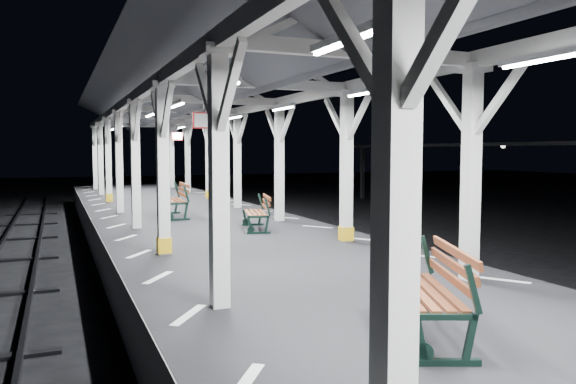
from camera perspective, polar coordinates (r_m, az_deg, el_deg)
ground at (r=10.16m, az=1.18°, el=-13.02°), size 120.00×120.00×0.00m
platform at (r=10.03m, az=1.19°, el=-10.29°), size 6.00×50.00×1.00m
hazard_stripes_left at (r=9.22m, az=-13.04°, el=-8.46°), size 1.00×48.00×0.01m
hazard_stripes_right at (r=11.11m, az=12.91°, el=-6.30°), size 1.00×48.00×0.01m
track_right at (r=12.92m, az=22.22°, el=-9.22°), size 2.20×60.00×0.16m
canopy at (r=9.81m, az=1.27°, el=13.33°), size 5.40×49.00×4.65m
bench_near at (r=6.36m, az=14.59°, el=-9.46°), size 1.29×1.92×0.98m
bench_mid at (r=14.33m, az=-2.94°, el=-1.98°), size 0.96×1.71×0.87m
bench_far at (r=17.34m, az=-11.23°, el=-0.71°), size 0.80×1.93×1.03m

